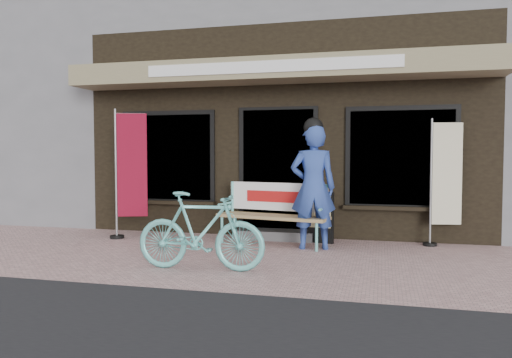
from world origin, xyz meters
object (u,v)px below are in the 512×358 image
(bicycle, at_px, (201,231))
(menu_stand, at_px, (321,217))
(person, at_px, (313,185))
(nobori_cream, at_px, (444,180))
(bench, at_px, (275,208))
(nobori_red, at_px, (129,172))

(bicycle, distance_m, menu_stand, 2.50)
(person, height_order, menu_stand, person)
(person, bearing_deg, bicycle, -135.36)
(person, bearing_deg, menu_stand, 71.97)
(bicycle, distance_m, nobori_cream, 3.92)
(person, xyz_separation_m, nobori_cream, (1.91, 0.71, 0.05))
(bench, xyz_separation_m, person, (0.63, -0.24, 0.40))
(nobori_cream, bearing_deg, bench, 179.57)
(person, relative_size, bicycle, 1.22)
(bench, relative_size, bicycle, 1.14)
(bench, bearing_deg, person, -9.66)
(person, xyz_separation_m, bicycle, (-1.14, -1.69, -0.48))
(person, distance_m, bicycle, 2.09)
(nobori_red, bearing_deg, nobori_cream, -14.25)
(nobori_red, xyz_separation_m, nobori_cream, (5.00, 0.54, -0.10))
(menu_stand, bearing_deg, nobori_red, -162.14)
(bicycle, xyz_separation_m, nobori_cream, (3.05, 2.41, 0.53))
(menu_stand, bearing_deg, nobori_cream, 18.44)
(person, bearing_deg, nobori_cream, 9.13)
(bench, distance_m, menu_stand, 0.75)
(bench, distance_m, person, 0.78)
(person, relative_size, nobori_red, 0.90)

